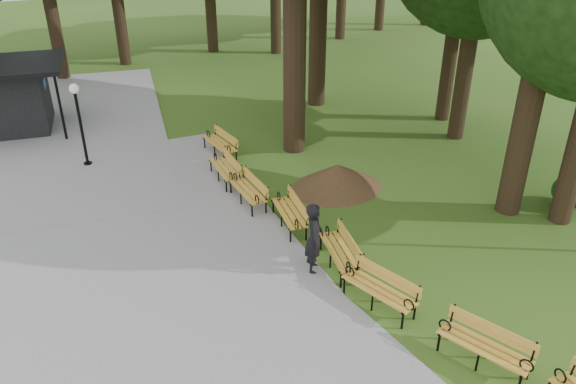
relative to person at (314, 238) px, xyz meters
name	(u,v)px	position (x,y,z in m)	size (l,w,h in m)	color
ground	(348,291)	(0.31, -1.11, -0.93)	(100.00, 100.00, 0.00)	#335A19
path	(147,267)	(-3.69, 1.89, -0.90)	(12.00, 38.00, 0.06)	gray
person	(314,238)	(0.00, 0.00, 0.00)	(0.68, 0.44, 1.85)	black
kiosk	(2,97)	(-6.34, 13.74, 0.41)	(4.26, 3.71, 2.67)	black
lamp_post	(77,107)	(-4.05, 8.85, 1.17)	(0.32, 0.32, 2.88)	black
dirt_mound	(337,176)	(2.79, 3.57, -0.52)	(2.51, 2.51, 0.81)	#47301C
bench_1	(484,347)	(1.44, -4.23, -0.49)	(1.90, 0.64, 0.88)	gold
bench_2	(379,290)	(0.63, -1.86, -0.49)	(1.90, 0.64, 0.88)	gold
bench_3	(339,251)	(0.63, -0.14, -0.49)	(1.90, 0.64, 0.88)	gold
bench_4	(289,213)	(0.38, 2.12, -0.49)	(1.90, 0.64, 0.88)	gold
bench_5	(248,191)	(-0.15, 3.85, -0.49)	(1.90, 0.64, 0.88)	gold
bench_6	(225,169)	(-0.23, 5.60, -0.49)	(1.90, 0.64, 0.88)	gold
bench_7	(220,144)	(0.35, 7.62, -0.49)	(1.90, 0.64, 0.88)	gold
shrub_1	(568,206)	(8.42, -0.52, -0.93)	(1.13, 1.13, 0.96)	#193D14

